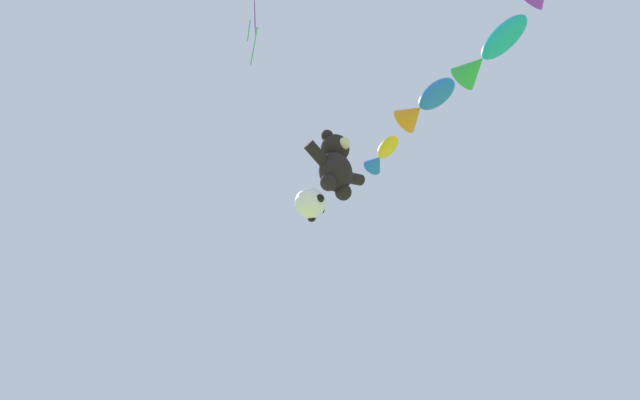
# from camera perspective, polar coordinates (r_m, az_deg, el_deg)

# --- Properties ---
(teddy_bear_kite) EXTENTS (2.29, 1.01, 2.32)m
(teddy_bear_kite) POSITION_cam_1_polar(r_m,az_deg,el_deg) (14.48, 1.79, 4.11)
(teddy_bear_kite) COLOR black
(soccer_ball_kite) EXTENTS (0.89, 0.89, 0.82)m
(soccer_ball_kite) POSITION_cam_1_polar(r_m,az_deg,el_deg) (12.99, -1.11, -0.42)
(soccer_ball_kite) COLOR white
(fish_kite_goldfin) EXTENTS (1.07, 1.69, 0.66)m
(fish_kite_goldfin) POSITION_cam_1_polar(r_m,az_deg,el_deg) (17.13, 7.06, 5.14)
(fish_kite_goldfin) COLOR yellow
(fish_kite_cobalt) EXTENTS (1.03, 2.15, 0.93)m
(fish_kite_cobalt) POSITION_cam_1_polar(r_m,az_deg,el_deg) (16.47, 11.81, 10.63)
(fish_kite_cobalt) COLOR blue
(fish_kite_teal) EXTENTS (1.19, 2.37, 0.84)m
(fish_kite_teal) POSITION_cam_1_polar(r_m,az_deg,el_deg) (14.79, 18.59, 15.57)
(fish_kite_teal) COLOR #19ADB2
(diamond_kite) EXTENTS (0.82, 0.96, 3.00)m
(diamond_kite) POSITION_cam_1_polar(r_m,az_deg,el_deg) (16.91, -7.50, 19.66)
(diamond_kite) COLOR purple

